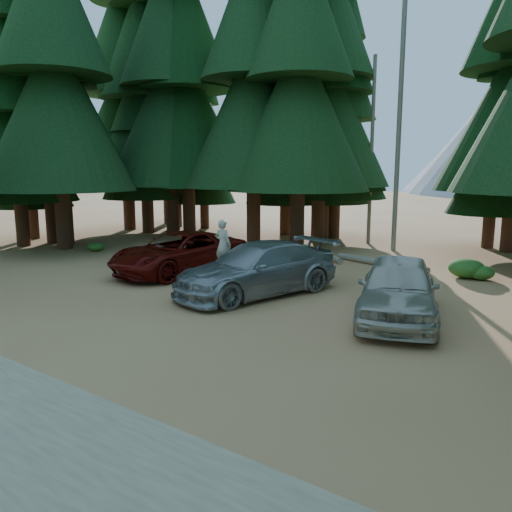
# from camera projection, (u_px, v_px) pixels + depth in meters

# --- Properties ---
(ground) EXTENTS (160.00, 160.00, 0.00)m
(ground) POSITION_uv_depth(u_px,v_px,m) (183.00, 314.00, 14.28)
(ground) COLOR #AE7049
(ground) RESTS_ON ground
(forest_belt_north) EXTENTS (36.00, 7.00, 22.00)m
(forest_belt_north) POSITION_uv_depth(u_px,v_px,m) (382.00, 248.00, 26.29)
(forest_belt_north) COLOR black
(forest_belt_north) RESTS_ON ground
(forest_belt_west) EXTENTS (6.00, 22.00, 22.00)m
(forest_belt_west) POSITION_uv_depth(u_px,v_px,m) (23.00, 247.00, 26.37)
(forest_belt_west) COLOR black
(forest_belt_west) RESTS_ON ground
(snag_front) EXTENTS (0.24, 0.24, 12.00)m
(snag_front) POSITION_uv_depth(u_px,v_px,m) (399.00, 129.00, 24.40)
(snag_front) COLOR #72675B
(snag_front) RESTS_ON ground
(snag_back) EXTENTS (0.20, 0.20, 10.00)m
(snag_back) POSITION_uv_depth(u_px,v_px,m) (372.00, 152.00, 26.92)
(snag_back) COLOR #72675B
(snag_back) RESTS_ON ground
(red_pickup) EXTENTS (3.22, 6.07, 1.63)m
(red_pickup) POSITION_uv_depth(u_px,v_px,m) (180.00, 253.00, 19.80)
(red_pickup) COLOR #5F0C08
(red_pickup) RESTS_ON ground
(silver_minivan_center) EXTENTS (3.94, 6.30, 1.70)m
(silver_minivan_center) POSITION_uv_depth(u_px,v_px,m) (257.00, 269.00, 16.37)
(silver_minivan_center) COLOR #9DA0A5
(silver_minivan_center) RESTS_ON ground
(silver_minivan_right) EXTENTS (3.59, 5.49, 1.74)m
(silver_minivan_right) POSITION_uv_depth(u_px,v_px,m) (398.00, 288.00, 13.62)
(silver_minivan_right) COLOR beige
(silver_minivan_right) RESTS_ON ground
(frisbee_player) EXTENTS (0.66, 0.45, 1.79)m
(frisbee_player) POSITION_uv_depth(u_px,v_px,m) (223.00, 244.00, 17.67)
(frisbee_player) COLOR beige
(frisbee_player) RESTS_ON ground
(log_left) EXTENTS (4.02, 2.10, 0.31)m
(log_left) POSITION_uv_depth(u_px,v_px,m) (275.00, 249.00, 24.84)
(log_left) COLOR #72675B
(log_left) RESTS_ON ground
(log_mid) EXTENTS (2.42, 2.34, 0.26)m
(log_mid) POSITION_uv_depth(u_px,v_px,m) (329.00, 256.00, 23.12)
(log_mid) COLOR #72675B
(log_mid) RESTS_ON ground
(log_right) EXTENTS (4.48, 1.48, 0.29)m
(log_right) POSITION_uv_depth(u_px,v_px,m) (380.00, 263.00, 21.24)
(log_right) COLOR #72675B
(log_right) RESTS_ON ground
(shrub_far_left) EXTENTS (0.80, 0.80, 0.44)m
(shrub_far_left) POSITION_uv_depth(u_px,v_px,m) (247.00, 249.00, 24.38)
(shrub_far_left) COLOR #2A651E
(shrub_far_left) RESTS_ON ground
(shrub_left) EXTENTS (0.85, 0.85, 0.47)m
(shrub_left) POSITION_uv_depth(u_px,v_px,m) (211.00, 255.00, 22.65)
(shrub_left) COLOR #2A651E
(shrub_left) RESTS_ON ground
(shrub_center_left) EXTENTS (0.97, 0.97, 0.53)m
(shrub_center_left) POSITION_uv_depth(u_px,v_px,m) (284.00, 253.00, 22.98)
(shrub_center_left) COLOR #2A651E
(shrub_center_left) RESTS_ON ground
(shrub_center_right) EXTENTS (1.17, 1.17, 0.64)m
(shrub_center_right) POSITION_uv_depth(u_px,v_px,m) (304.00, 251.00, 23.12)
(shrub_center_right) COLOR #2A651E
(shrub_center_right) RESTS_ON ground
(shrub_right) EXTENTS (1.33, 1.33, 0.73)m
(shrub_right) POSITION_uv_depth(u_px,v_px,m) (467.00, 268.00, 18.96)
(shrub_right) COLOR #2A651E
(shrub_right) RESTS_ON ground
(shrub_far_right) EXTENTS (1.00, 1.00, 0.55)m
(shrub_far_right) POSITION_uv_depth(u_px,v_px,m) (481.00, 272.00, 18.67)
(shrub_far_right) COLOR #2A651E
(shrub_far_right) RESTS_ON ground
(shrub_edge_west) EXTENTS (0.82, 0.82, 0.45)m
(shrub_edge_west) POSITION_uv_depth(u_px,v_px,m) (96.00, 247.00, 25.12)
(shrub_edge_west) COLOR #2A651E
(shrub_edge_west) RESTS_ON ground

